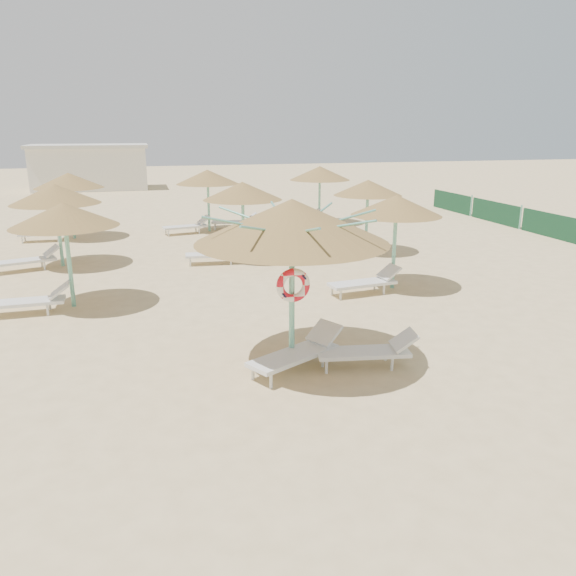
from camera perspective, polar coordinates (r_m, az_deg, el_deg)
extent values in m
plane|color=#DBBE86|center=(10.98, 0.54, -8.04)|extent=(120.00, 120.00, 0.00)
cylinder|color=#6AB9A2|center=(10.64, 0.39, -1.04)|extent=(0.11, 0.11, 2.71)
cone|color=olive|center=(10.31, 0.40, 6.82)|extent=(3.61, 3.61, 0.81)
cylinder|color=#6AB9A2|center=(10.35, 0.40, 5.33)|extent=(0.20, 0.20, 0.12)
cylinder|color=#6AB9A2|center=(10.56, 4.78, 6.76)|extent=(1.63, 0.04, 0.41)
cylinder|color=#6AB9A2|center=(11.03, 2.56, 7.20)|extent=(1.18, 1.18, 0.41)
cylinder|color=#6AB9A2|center=(11.11, -0.73, 7.28)|extent=(0.04, 1.63, 0.41)
cylinder|color=#6AB9A2|center=(10.75, -3.47, 6.95)|extent=(1.18, 1.18, 0.41)
cylinder|color=#6AB9A2|center=(10.13, -4.16, 6.38)|extent=(1.63, 0.04, 0.41)
cylinder|color=#6AB9A2|center=(9.61, -2.07, 5.89)|extent=(1.18, 1.18, 0.41)
cylinder|color=#6AB9A2|center=(9.53, 1.72, 5.80)|extent=(0.04, 1.63, 0.41)
cylinder|color=#6AB9A2|center=(9.93, 4.58, 6.18)|extent=(1.18, 1.18, 0.41)
torus|color=red|center=(10.47, 0.53, 0.28)|extent=(0.65, 0.15, 0.65)
cylinder|color=silver|center=(10.10, -1.75, -9.41)|extent=(0.06, 0.06, 0.28)
cylinder|color=silver|center=(10.44, -3.59, -8.55)|extent=(0.06, 0.06, 0.28)
cylinder|color=silver|center=(10.96, 3.56, -7.32)|extent=(0.06, 0.06, 0.28)
cylinder|color=silver|center=(11.28, 1.69, -6.60)|extent=(0.06, 0.06, 0.28)
cube|color=silver|center=(10.69, 0.56, -6.87)|extent=(1.96, 1.45, 0.08)
cube|color=silver|center=(11.16, 3.71, -4.55)|extent=(0.71, 0.76, 0.36)
cylinder|color=silver|center=(10.69, 3.93, -8.01)|extent=(0.06, 0.06, 0.26)
cylinder|color=silver|center=(11.11, 3.52, -7.03)|extent=(0.06, 0.06, 0.26)
cylinder|color=silver|center=(10.96, 10.53, -7.62)|extent=(0.06, 0.06, 0.26)
cylinder|color=silver|center=(11.37, 9.87, -6.69)|extent=(0.06, 0.06, 0.26)
cube|color=silver|center=(10.98, 7.63, -6.49)|extent=(1.85, 0.85, 0.07)
cube|color=silver|center=(11.10, 11.69, -5.18)|extent=(0.54, 0.63, 0.34)
cylinder|color=#6AB9A2|center=(15.31, -21.33, 2.37)|extent=(0.11, 0.11, 2.30)
cone|color=olive|center=(15.09, -21.81, 6.94)|extent=(2.65, 2.65, 0.60)
cylinder|color=#6AB9A2|center=(15.12, -21.71, 6.05)|extent=(0.20, 0.20, 0.12)
cylinder|color=silver|center=(15.03, -23.23, -2.08)|extent=(0.06, 0.06, 0.28)
cylinder|color=silver|center=(15.51, -23.04, -1.53)|extent=(0.06, 0.06, 0.28)
cube|color=silver|center=(15.30, -25.25, -1.31)|extent=(1.92, 0.68, 0.08)
cube|color=silver|center=(15.12, -22.19, -0.20)|extent=(0.50, 0.61, 0.36)
cylinder|color=#6AB9A2|center=(20.06, -22.22, 5.30)|extent=(0.11, 0.11, 2.30)
cone|color=olive|center=(19.89, -22.60, 8.82)|extent=(2.85, 2.85, 0.64)
cylinder|color=#6AB9A2|center=(19.92, -22.53, 8.12)|extent=(0.20, 0.20, 0.12)
cylinder|color=silver|center=(19.86, -23.50, 2.07)|extent=(0.06, 0.06, 0.28)
cylinder|color=silver|center=(20.35, -23.73, 2.36)|extent=(0.06, 0.06, 0.28)
cube|color=silver|center=(20.00, -25.22, 2.49)|extent=(2.00, 1.16, 0.08)
cube|color=silver|center=(20.06, -22.91, 3.50)|extent=(0.64, 0.72, 0.36)
cylinder|color=#6AB9A2|center=(24.99, -21.11, 7.32)|extent=(0.11, 0.11, 2.30)
cone|color=olive|center=(24.86, -21.40, 10.15)|extent=(2.74, 2.74, 0.62)
cylinder|color=#6AB9A2|center=(24.88, -21.34, 9.59)|extent=(0.20, 0.20, 0.12)
cylinder|color=silver|center=(24.82, -25.39, 4.42)|extent=(0.06, 0.06, 0.28)
cylinder|color=silver|center=(25.30, -25.17, 4.64)|extent=(0.06, 0.06, 0.28)
cylinder|color=silver|center=(24.56, -22.31, 4.67)|extent=(0.06, 0.06, 0.28)
cylinder|color=silver|center=(25.05, -22.15, 4.88)|extent=(0.06, 0.06, 0.28)
cube|color=silver|center=(24.87, -23.52, 5.08)|extent=(1.92, 0.67, 0.08)
cube|color=silver|center=(24.69, -21.64, 5.78)|extent=(0.50, 0.61, 0.36)
cylinder|color=#6AB9A2|center=(19.57, -4.57, 6.20)|extent=(0.11, 0.11, 2.30)
cone|color=olive|center=(19.40, -4.65, 9.81)|extent=(2.70, 2.70, 0.61)
cylinder|color=#6AB9A2|center=(19.43, -4.63, 9.11)|extent=(0.20, 0.20, 0.12)
cylinder|color=silver|center=(18.97, -9.90, 2.58)|extent=(0.06, 0.06, 0.28)
cylinder|color=silver|center=(19.46, -9.90, 2.91)|extent=(0.06, 0.06, 0.28)
cylinder|color=silver|center=(19.01, -5.82, 2.76)|extent=(0.06, 0.06, 0.28)
cylinder|color=silver|center=(19.50, -5.93, 3.10)|extent=(0.06, 0.06, 0.28)
cube|color=silver|center=(19.19, -7.53, 3.38)|extent=(1.95, 0.78, 0.08)
cube|color=silver|center=(19.18, -5.02, 4.19)|extent=(0.54, 0.64, 0.36)
cylinder|color=silver|center=(19.81, -3.57, 3.36)|extent=(0.06, 0.06, 0.28)
cylinder|color=silver|center=(20.28, -3.97, 3.65)|extent=(0.06, 0.06, 0.28)
cylinder|color=silver|center=(20.22, 0.11, 3.65)|extent=(0.06, 0.06, 0.28)
cylinder|color=silver|center=(20.68, -0.36, 3.93)|extent=(0.06, 0.06, 0.28)
cube|color=silver|center=(20.24, -1.60, 4.18)|extent=(1.95, 0.78, 0.08)
cube|color=silver|center=(20.47, 0.67, 5.00)|extent=(0.54, 0.64, 0.36)
cylinder|color=#6AB9A2|center=(25.23, -8.07, 8.31)|extent=(0.11, 0.11, 2.30)
cone|color=olive|center=(25.10, -8.18, 11.11)|extent=(2.73, 2.73, 0.61)
cylinder|color=#6AB9A2|center=(25.12, -8.16, 10.56)|extent=(0.20, 0.20, 0.12)
cylinder|color=silver|center=(24.45, -12.04, 5.47)|extent=(0.06, 0.06, 0.28)
cylinder|color=silver|center=(24.93, -12.33, 5.65)|extent=(0.06, 0.06, 0.28)
cylinder|color=silver|center=(24.80, -9.01, 5.77)|extent=(0.06, 0.06, 0.28)
cylinder|color=silver|center=(25.28, -9.35, 5.95)|extent=(0.06, 0.06, 0.28)
cube|color=silver|center=(24.86, -10.41, 6.15)|extent=(1.98, 0.98, 0.08)
cube|color=silver|center=(25.06, -8.56, 6.87)|extent=(0.59, 0.68, 0.36)
cylinder|color=silver|center=(25.62, -7.45, 6.16)|extent=(0.06, 0.06, 0.28)
cylinder|color=silver|center=(26.12, -7.38, 6.35)|extent=(0.06, 0.06, 0.28)
cylinder|color=silver|center=(25.57, -4.41, 6.23)|extent=(0.06, 0.06, 0.28)
cylinder|color=silver|center=(26.06, -4.40, 6.41)|extent=(0.06, 0.06, 0.28)
cube|color=silver|center=(25.80, -5.64, 6.69)|extent=(1.98, 0.98, 0.08)
cube|color=silver|center=(25.75, -3.75, 7.25)|extent=(0.59, 0.68, 0.36)
cylinder|color=#6AB9A2|center=(16.24, 10.73, 3.93)|extent=(0.11, 0.11, 2.30)
cone|color=olive|center=(16.04, 10.96, 8.25)|extent=(2.53, 2.53, 0.57)
cylinder|color=#6AB9A2|center=(16.07, 10.92, 7.42)|extent=(0.20, 0.20, 0.12)
cylinder|color=silver|center=(15.11, 5.36, -0.72)|extent=(0.06, 0.06, 0.28)
cylinder|color=silver|center=(15.54, 4.51, -0.23)|extent=(0.06, 0.06, 0.28)
cylinder|color=silver|center=(15.77, 9.71, -0.17)|extent=(0.06, 0.06, 0.28)
cylinder|color=silver|center=(16.17, 8.78, 0.29)|extent=(0.06, 0.06, 0.28)
cube|color=silver|center=(15.65, 7.55, 0.48)|extent=(1.97, 0.87, 0.08)
cube|color=silver|center=(16.02, 10.23, 1.62)|extent=(0.56, 0.66, 0.36)
cylinder|color=#6AB9A2|center=(20.82, 7.99, 6.69)|extent=(0.11, 0.11, 2.30)
cone|color=olive|center=(20.66, 8.13, 10.06)|extent=(2.47, 2.47, 0.55)
cylinder|color=#6AB9A2|center=(20.69, 8.10, 9.42)|extent=(0.20, 0.20, 0.12)
cylinder|color=silver|center=(19.62, 3.89, 3.23)|extent=(0.06, 0.06, 0.28)
cylinder|color=silver|center=(20.03, 3.13, 3.51)|extent=(0.06, 0.06, 0.28)
cylinder|color=silver|center=(20.35, 7.12, 3.61)|extent=(0.06, 0.06, 0.28)
cylinder|color=silver|center=(20.75, 6.32, 3.88)|extent=(0.06, 0.06, 0.28)
cube|color=silver|center=(20.21, 5.45, 4.09)|extent=(1.99, 1.05, 0.08)
cube|color=silver|center=(20.64, 7.44, 4.96)|extent=(0.61, 0.70, 0.36)
cylinder|color=#6AB9A2|center=(27.05, 3.21, 8.95)|extent=(0.11, 0.11, 2.30)
cone|color=olive|center=(26.92, 3.25, 11.58)|extent=(2.84, 2.84, 0.64)
cylinder|color=#6AB9A2|center=(26.94, 3.24, 11.06)|extent=(0.20, 0.20, 0.12)
cylinder|color=silver|center=(25.98, -0.27, 6.43)|extent=(0.06, 0.06, 0.28)
cylinder|color=silver|center=(26.44, -0.66, 6.60)|extent=(0.06, 0.06, 0.28)
cylinder|color=silver|center=(26.48, 2.48, 6.60)|extent=(0.06, 0.06, 0.28)
cylinder|color=silver|center=(26.93, 2.06, 6.76)|extent=(0.06, 0.06, 0.28)
cube|color=silver|center=(26.47, 1.17, 7.00)|extent=(1.95, 0.82, 0.08)
cube|color=silver|center=(26.76, 2.87, 7.60)|extent=(0.55, 0.65, 0.36)
cube|color=silver|center=(44.89, -19.43, 11.35)|extent=(8.00, 4.00, 3.00)
cube|color=beige|center=(44.81, -19.63, 13.42)|extent=(8.40, 4.40, 0.25)
cube|color=#1B5329|center=(26.08, 25.28, 5.74)|extent=(0.08, 3.80, 1.00)
cube|color=#1B5329|center=(29.21, 20.31, 7.23)|extent=(0.08, 3.80, 1.00)
cylinder|color=#6AB9A2|center=(27.69, 22.55, 6.67)|extent=(0.08, 0.08, 1.10)
cube|color=#1B5329|center=(32.54, 16.31, 8.38)|extent=(0.08, 3.80, 1.00)
cylinder|color=#6AB9A2|center=(30.93, 18.11, 7.96)|extent=(0.08, 0.08, 1.10)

